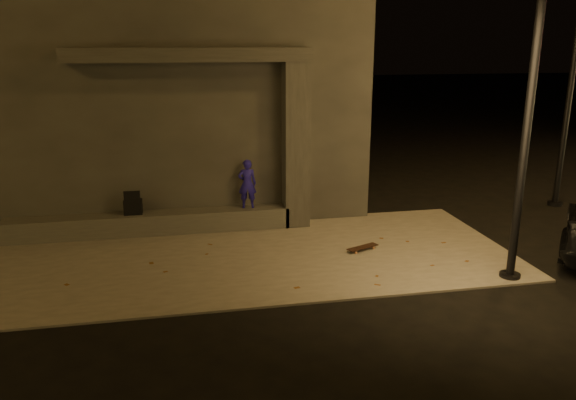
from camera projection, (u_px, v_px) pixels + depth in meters
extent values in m
plane|color=black|center=(240.00, 305.00, 8.92)|extent=(120.00, 120.00, 0.00)
cube|color=#69645C|center=(228.00, 258.00, 10.81)|extent=(11.00, 4.40, 0.04)
cube|color=#353330|center=(169.00, 101.00, 14.16)|extent=(9.00, 5.00, 5.20)
cube|color=#494742|center=(151.00, 223.00, 12.11)|extent=(6.00, 0.55, 0.45)
cube|color=#353330|center=(296.00, 146.00, 12.28)|extent=(0.55, 0.55, 3.60)
cube|color=#353330|center=(190.00, 55.00, 11.39)|extent=(5.00, 0.70, 0.28)
imported|color=#1F1799|center=(247.00, 184.00, 12.30)|extent=(0.43, 0.31, 1.09)
cube|color=black|center=(133.00, 207.00, 11.94)|extent=(0.38, 0.25, 0.31)
cube|color=black|center=(132.00, 195.00, 11.87)|extent=(0.33, 0.05, 0.22)
cube|color=black|center=(363.00, 247.00, 11.13)|extent=(0.71, 0.44, 0.01)
cylinder|color=#B67549|center=(369.00, 246.00, 11.32)|extent=(0.06, 0.05, 0.05)
cylinder|color=#B67549|center=(374.00, 248.00, 11.21)|extent=(0.06, 0.05, 0.05)
cylinder|color=#B67549|center=(352.00, 251.00, 11.07)|extent=(0.06, 0.05, 0.05)
cylinder|color=#B67549|center=(356.00, 253.00, 10.96)|extent=(0.06, 0.05, 0.05)
cube|color=#99999E|center=(371.00, 246.00, 11.26)|extent=(0.10, 0.15, 0.01)
cube|color=#99999E|center=(354.00, 250.00, 11.00)|extent=(0.10, 0.15, 0.01)
cylinder|color=black|center=(535.00, 58.00, 8.89)|extent=(0.14, 0.14, 7.57)
cylinder|color=black|center=(510.00, 276.00, 9.90)|extent=(0.36, 0.36, 0.10)
cylinder|color=black|center=(574.00, 63.00, 13.40)|extent=(0.14, 0.14, 7.09)
cylinder|color=black|center=(555.00, 203.00, 14.35)|extent=(0.36, 0.36, 0.10)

